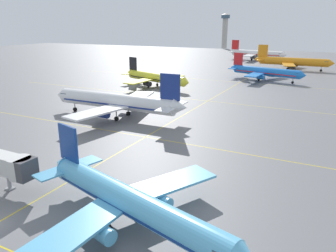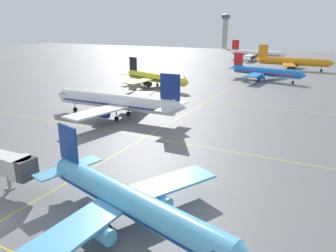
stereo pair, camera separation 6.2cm
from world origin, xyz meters
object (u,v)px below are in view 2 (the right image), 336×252
at_px(airliner_distant_taxiway, 256,54).
at_px(control_tower, 225,28).
at_px(airliner_front_gate, 129,202).
at_px(airliner_far_right_stand, 292,62).
at_px(airliner_far_left_stand, 265,72).
at_px(airliner_second_row, 117,102).
at_px(airliner_third_row, 155,78).

height_order(airliner_distant_taxiway, control_tower, control_tower).
bearing_deg(airliner_front_gate, airliner_far_right_stand, 90.45).
bearing_deg(airliner_distant_taxiway, airliner_far_left_stand, -75.13).
bearing_deg(airliner_far_left_stand, airliner_far_right_stand, 81.58).
bearing_deg(airliner_distant_taxiway, airliner_front_gate, -81.71).
relative_size(airliner_front_gate, airliner_second_row, 0.82).
distance_m(airliner_far_right_stand, airliner_distant_taxiway, 49.84).
relative_size(airliner_second_row, airliner_far_left_stand, 1.15).
bearing_deg(airliner_third_row, airliner_far_left_stand, 45.53).
relative_size(airliner_front_gate, airliner_far_left_stand, 0.94).
height_order(airliner_far_left_stand, control_tower, control_tower).
xyz_separation_m(airliner_third_row, airliner_far_right_stand, (40.81, 76.46, 0.71)).
distance_m(airliner_front_gate, airliner_second_row, 49.90).
bearing_deg(airliner_distant_taxiway, control_tower, 118.50).
height_order(airliner_far_left_stand, airliner_distant_taxiway, airliner_distant_taxiway).
relative_size(airliner_distant_taxiway, control_tower, 1.22).
xyz_separation_m(airliner_third_row, control_tower, (-39.80, 214.73, 16.04)).
distance_m(airliner_third_row, airliner_far_left_stand, 49.58).
bearing_deg(airliner_far_left_stand, airliner_third_row, -134.47).
distance_m(airliner_front_gate, airliner_third_row, 92.78).
xyz_separation_m(airliner_second_row, airliner_third_row, (-12.20, 42.73, -0.63)).
relative_size(airliner_third_row, airliner_distant_taxiway, 0.82).
relative_size(airliner_second_row, airliner_third_row, 1.19).
distance_m(airliner_far_left_stand, control_tower, 194.86).
distance_m(airliner_far_left_stand, airliner_distant_taxiway, 85.20).
xyz_separation_m(airliner_far_right_stand, control_tower, (-80.61, 138.27, 15.33)).
bearing_deg(control_tower, airliner_second_row, -78.58).
height_order(airliner_third_row, airliner_far_right_stand, airliner_far_right_stand).
bearing_deg(control_tower, airliner_distant_taxiway, -61.50).
xyz_separation_m(airliner_second_row, airliner_distant_taxiway, (0.66, 160.45, 0.11)).
relative_size(airliner_third_row, airliner_far_left_stand, 0.96).
bearing_deg(airliner_second_row, airliner_third_row, 105.94).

